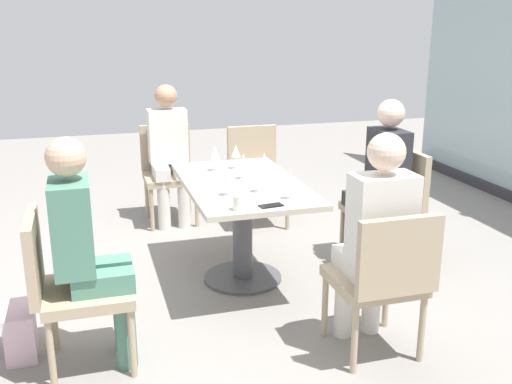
# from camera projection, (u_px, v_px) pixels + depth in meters

# --- Properties ---
(ground_plane) EXTENTS (12.00, 12.00, 0.00)m
(ground_plane) POSITION_uv_depth(u_px,v_px,m) (243.00, 279.00, 4.28)
(ground_plane) COLOR gray
(dining_table_main) EXTENTS (1.35, 0.78, 0.73)m
(dining_table_main) POSITION_uv_depth(u_px,v_px,m) (242.00, 208.00, 4.13)
(dining_table_main) COLOR #BCB29E
(dining_table_main) RESTS_ON ground_plane
(chair_front_right) EXTENTS (0.46, 0.50, 0.87)m
(chair_front_right) POSITION_uv_depth(u_px,v_px,m) (67.00, 281.00, 3.08)
(chair_front_right) COLOR tan
(chair_front_right) RESTS_ON ground_plane
(chair_near_window) EXTENTS (0.46, 0.51, 0.87)m
(chair_near_window) POSITION_uv_depth(u_px,v_px,m) (391.00, 200.00, 4.46)
(chair_near_window) COLOR tan
(chair_near_window) RESTS_ON ground_plane
(chair_side_end) EXTENTS (0.50, 0.46, 0.87)m
(chair_side_end) POSITION_uv_depth(u_px,v_px,m) (168.00, 167.00, 5.44)
(chair_side_end) COLOR tan
(chair_side_end) RESTS_ON ground_plane
(chair_far_right) EXTENTS (0.50, 0.46, 0.87)m
(chair_far_right) POSITION_uv_depth(u_px,v_px,m) (383.00, 275.00, 3.16)
(chair_far_right) COLOR tan
(chair_far_right) RESTS_ON ground_plane
(chair_far_left) EXTENTS (0.50, 0.46, 0.87)m
(chair_far_left) POSITION_uv_depth(u_px,v_px,m) (256.00, 169.00, 5.37)
(chair_far_left) COLOR tan
(chair_far_left) RESTS_ON ground_plane
(person_front_right) EXTENTS (0.34, 0.39, 1.26)m
(person_front_right) POSITION_uv_depth(u_px,v_px,m) (86.00, 243.00, 3.05)
(person_front_right) COLOR #4C7F6B
(person_front_right) RESTS_ON ground_plane
(person_near_window) EXTENTS (0.34, 0.39, 1.26)m
(person_near_window) POSITION_uv_depth(u_px,v_px,m) (380.00, 175.00, 4.37)
(person_near_window) COLOR #28282D
(person_near_window) RESTS_ON ground_plane
(person_side_end) EXTENTS (0.39, 0.34, 1.26)m
(person_side_end) POSITION_uv_depth(u_px,v_px,m) (169.00, 148.00, 5.28)
(person_side_end) COLOR silver
(person_side_end) RESTS_ON ground_plane
(person_far_right) EXTENTS (0.39, 0.34, 1.26)m
(person_far_right) POSITION_uv_depth(u_px,v_px,m) (376.00, 233.00, 3.20)
(person_far_right) COLOR silver
(person_far_right) RESTS_ON ground_plane
(wine_glass_0) EXTENTS (0.07, 0.07, 0.18)m
(wine_glass_0) POSITION_uv_depth(u_px,v_px,m) (259.00, 172.00, 3.80)
(wine_glass_0) COLOR silver
(wine_glass_0) RESTS_ON dining_table_main
(wine_glass_1) EXTENTS (0.07, 0.07, 0.18)m
(wine_glass_1) POSITION_uv_depth(u_px,v_px,m) (243.00, 161.00, 4.12)
(wine_glass_1) COLOR silver
(wine_glass_1) RESTS_ON dining_table_main
(wine_glass_2) EXTENTS (0.07, 0.07, 0.18)m
(wine_glass_2) POSITION_uv_depth(u_px,v_px,m) (228.00, 175.00, 3.73)
(wine_glass_2) COLOR silver
(wine_glass_2) RESTS_ON dining_table_main
(wine_glass_3) EXTENTS (0.07, 0.07, 0.18)m
(wine_glass_3) POSITION_uv_depth(u_px,v_px,m) (236.00, 152.00, 4.40)
(wine_glass_3) COLOR silver
(wine_glass_3) RESTS_ON dining_table_main
(wine_glass_4) EXTENTS (0.07, 0.07, 0.18)m
(wine_glass_4) POSITION_uv_depth(u_px,v_px,m) (264.00, 160.00, 4.13)
(wine_glass_4) COLOR silver
(wine_glass_4) RESTS_ON dining_table_main
(wine_glass_5) EXTENTS (0.07, 0.07, 0.18)m
(wine_glass_5) POSITION_uv_depth(u_px,v_px,m) (215.00, 153.00, 4.34)
(wine_glass_5) COLOR silver
(wine_glass_5) RESTS_ON dining_table_main
(wine_glass_6) EXTENTS (0.07, 0.07, 0.18)m
(wine_glass_6) POSITION_uv_depth(u_px,v_px,m) (291.00, 179.00, 3.66)
(wine_glass_6) COLOR silver
(wine_glass_6) RESTS_ON dining_table_main
(coffee_cup) EXTENTS (0.08, 0.08, 0.09)m
(coffee_cup) POSITION_uv_depth(u_px,v_px,m) (239.00, 203.00, 3.47)
(coffee_cup) COLOR white
(coffee_cup) RESTS_ON dining_table_main
(cell_phone_on_table) EXTENTS (0.09, 0.15, 0.01)m
(cell_phone_on_table) POSITION_uv_depth(u_px,v_px,m) (271.00, 206.00, 3.55)
(cell_phone_on_table) COLOR black
(cell_phone_on_table) RESTS_ON dining_table_main
(handbag_0) EXTENTS (0.31, 0.17, 0.28)m
(handbag_0) POSITION_uv_depth(u_px,v_px,m) (20.00, 331.00, 3.29)
(handbag_0) COLOR beige
(handbag_0) RESTS_ON ground_plane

